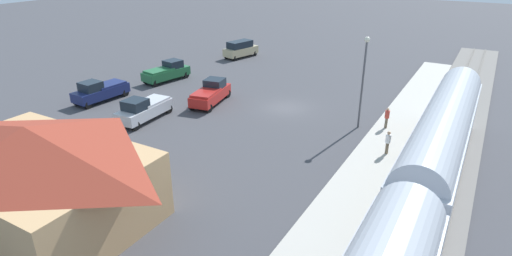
{
  "coord_description": "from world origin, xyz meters",
  "views": [
    {
      "loc": [
        -15.61,
        32.68,
        13.63
      ],
      "look_at": [
        -1.11,
        7.51,
        1.0
      ],
      "focal_mm": 29.1,
      "sensor_mm": 36.0,
      "label": 1
    }
  ],
  "objects_px": {
    "pickup_navy": "(100,91)",
    "suv_tan": "(240,49)",
    "station_building": "(34,172)",
    "pedestrian_on_platform": "(388,141)",
    "pickup_silver": "(144,109)",
    "pickup_green": "(167,72)",
    "pedestrian_waiting_far": "(387,116)",
    "light_pole_near_platform": "(364,72)",
    "pickup_red": "(211,93)"
  },
  "relations": [
    {
      "from": "pickup_navy",
      "to": "suv_tan",
      "type": "bearing_deg",
      "value": -96.45
    },
    {
      "from": "station_building",
      "to": "pedestrian_on_platform",
      "type": "bearing_deg",
      "value": -131.3
    },
    {
      "from": "suv_tan",
      "to": "pickup_silver",
      "type": "distance_m",
      "value": 23.68
    },
    {
      "from": "station_building",
      "to": "pickup_green",
      "type": "bearing_deg",
      "value": -63.96
    },
    {
      "from": "pedestrian_on_platform",
      "to": "pedestrian_waiting_far",
      "type": "distance_m",
      "value": 4.77
    },
    {
      "from": "suv_tan",
      "to": "pedestrian_waiting_far",
      "type": "bearing_deg",
      "value": 146.82
    },
    {
      "from": "pickup_navy",
      "to": "pickup_silver",
      "type": "height_order",
      "value": "same"
    },
    {
      "from": "pedestrian_waiting_far",
      "to": "light_pole_near_platform",
      "type": "distance_m",
      "value": 4.08
    },
    {
      "from": "pedestrian_on_platform",
      "to": "pickup_red",
      "type": "bearing_deg",
      "value": -9.78
    },
    {
      "from": "pickup_red",
      "to": "suv_tan",
      "type": "relative_size",
      "value": 1.08
    },
    {
      "from": "light_pole_near_platform",
      "to": "station_building",
      "type": "bearing_deg",
      "value": 61.74
    },
    {
      "from": "suv_tan",
      "to": "pickup_silver",
      "type": "relative_size",
      "value": 0.95
    },
    {
      "from": "pickup_silver",
      "to": "pickup_red",
      "type": "bearing_deg",
      "value": -111.42
    },
    {
      "from": "station_building",
      "to": "pedestrian_on_platform",
      "type": "relative_size",
      "value": 7.39
    },
    {
      "from": "pedestrian_waiting_far",
      "to": "pickup_red",
      "type": "bearing_deg",
      "value": 5.81
    },
    {
      "from": "pickup_navy",
      "to": "station_building",
      "type": "bearing_deg",
      "value": 130.04
    },
    {
      "from": "pedestrian_on_platform",
      "to": "pickup_navy",
      "type": "height_order",
      "value": "pickup_navy"
    },
    {
      "from": "station_building",
      "to": "pickup_green",
      "type": "distance_m",
      "value": 25.79
    },
    {
      "from": "pickup_green",
      "to": "pickup_silver",
      "type": "height_order",
      "value": "same"
    },
    {
      "from": "pedestrian_waiting_far",
      "to": "pickup_green",
      "type": "bearing_deg",
      "value": -4.51
    },
    {
      "from": "station_building",
      "to": "suv_tan",
      "type": "distance_m",
      "value": 37.76
    },
    {
      "from": "pickup_red",
      "to": "pickup_navy",
      "type": "distance_m",
      "value": 10.77
    },
    {
      "from": "pedestrian_waiting_far",
      "to": "pickup_green",
      "type": "xyz_separation_m",
      "value": [
        24.64,
        -1.94,
        -0.25
      ]
    },
    {
      "from": "pedestrian_on_platform",
      "to": "suv_tan",
      "type": "distance_m",
      "value": 31.5
    },
    {
      "from": "pedestrian_on_platform",
      "to": "pickup_silver",
      "type": "xyz_separation_m",
      "value": [
        19.77,
        3.37,
        -0.25
      ]
    },
    {
      "from": "pickup_navy",
      "to": "light_pole_near_platform",
      "type": "bearing_deg",
      "value": -165.49
    },
    {
      "from": "station_building",
      "to": "light_pole_near_platform",
      "type": "height_order",
      "value": "light_pole_near_platform"
    },
    {
      "from": "station_building",
      "to": "pedestrian_waiting_far",
      "type": "height_order",
      "value": "station_building"
    },
    {
      "from": "suv_tan",
      "to": "pickup_navy",
      "type": "height_order",
      "value": "suv_tan"
    },
    {
      "from": "pickup_navy",
      "to": "pickup_green",
      "type": "relative_size",
      "value": 0.98
    },
    {
      "from": "station_building",
      "to": "pedestrian_waiting_far",
      "type": "bearing_deg",
      "value": -122.23
    },
    {
      "from": "pickup_silver",
      "to": "light_pole_near_platform",
      "type": "height_order",
      "value": "light_pole_near_platform"
    },
    {
      "from": "pickup_silver",
      "to": "light_pole_near_platform",
      "type": "xyz_separation_m",
      "value": [
        -16.42,
        -7.65,
        3.7
      ]
    },
    {
      "from": "station_building",
      "to": "suv_tan",
      "type": "bearing_deg",
      "value": -74.74
    },
    {
      "from": "pickup_green",
      "to": "light_pole_near_platform",
      "type": "bearing_deg",
      "value": 174.2
    },
    {
      "from": "pickup_red",
      "to": "light_pole_near_platform",
      "type": "height_order",
      "value": "light_pole_near_platform"
    },
    {
      "from": "pickup_green",
      "to": "pickup_silver",
      "type": "distance_m",
      "value": 11.64
    },
    {
      "from": "pickup_red",
      "to": "pedestrian_on_platform",
      "type": "bearing_deg",
      "value": 170.22
    },
    {
      "from": "pickup_silver",
      "to": "pedestrian_on_platform",
      "type": "bearing_deg",
      "value": -170.32
    },
    {
      "from": "light_pole_near_platform",
      "to": "pickup_navy",
      "type": "bearing_deg",
      "value": 14.51
    },
    {
      "from": "pickup_navy",
      "to": "pickup_green",
      "type": "height_order",
      "value": "same"
    },
    {
      "from": "pickup_red",
      "to": "pickup_green",
      "type": "bearing_deg",
      "value": -22.7
    },
    {
      "from": "pickup_silver",
      "to": "light_pole_near_platform",
      "type": "relative_size",
      "value": 0.73
    },
    {
      "from": "pickup_red",
      "to": "pickup_silver",
      "type": "height_order",
      "value": "same"
    },
    {
      "from": "pickup_red",
      "to": "pickup_silver",
      "type": "xyz_separation_m",
      "value": [
        2.49,
        6.35,
        0.0
      ]
    },
    {
      "from": "pickup_red",
      "to": "suv_tan",
      "type": "distance_m",
      "value": 18.33
    },
    {
      "from": "pickup_navy",
      "to": "pickup_silver",
      "type": "distance_m",
      "value": 7.32
    },
    {
      "from": "pedestrian_waiting_far",
      "to": "suv_tan",
      "type": "bearing_deg",
      "value": -33.18
    },
    {
      "from": "station_building",
      "to": "pickup_green",
      "type": "xyz_separation_m",
      "value": [
        11.29,
        -23.12,
        -1.78
      ]
    },
    {
      "from": "suv_tan",
      "to": "light_pole_near_platform",
      "type": "xyz_separation_m",
      "value": [
        -21.13,
        15.56,
        3.58
      ]
    }
  ]
}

